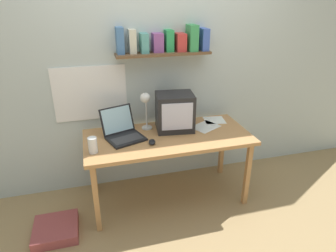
# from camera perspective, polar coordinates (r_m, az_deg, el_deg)

# --- Properties ---
(ground_plane) EXTENTS (12.00, 12.00, 0.00)m
(ground_plane) POSITION_cam_1_polar(r_m,az_deg,el_deg) (3.21, 0.00, -13.32)
(ground_plane) COLOR #9F8357
(back_wall) EXTENTS (5.60, 0.24, 2.60)m
(back_wall) POSITION_cam_1_polar(r_m,az_deg,el_deg) (3.06, -2.35, 11.87)
(back_wall) COLOR silver
(back_wall) RESTS_ON ground_plane
(corner_desk) EXTENTS (1.56, 0.71, 0.71)m
(corner_desk) POSITION_cam_1_polar(r_m,az_deg,el_deg) (2.86, 0.00, -2.95)
(corner_desk) COLOR #B9824C
(corner_desk) RESTS_ON ground_plane
(crt_monitor) EXTENTS (0.39, 0.33, 0.36)m
(crt_monitor) POSITION_cam_1_polar(r_m,az_deg,el_deg) (2.90, 1.29, 2.69)
(crt_monitor) COLOR #232326
(crt_monitor) RESTS_ON corner_desk
(laptop) EXTENTS (0.41, 0.43, 0.26)m
(laptop) POSITION_cam_1_polar(r_m,az_deg,el_deg) (2.82, -8.72, -0.83)
(laptop) COLOR black
(laptop) RESTS_ON corner_desk
(desk_lamp) EXTENTS (0.12, 0.15, 0.39)m
(desk_lamp) POSITION_cam_1_polar(r_m,az_deg,el_deg) (2.85, -4.31, 4.31)
(desk_lamp) COLOR silver
(desk_lamp) RESTS_ON corner_desk
(juice_glass) EXTENTS (0.08, 0.08, 0.14)m
(juice_glass) POSITION_cam_1_polar(r_m,az_deg,el_deg) (2.60, -14.12, -3.69)
(juice_glass) COLOR white
(juice_glass) RESTS_ON corner_desk
(computer_mouse) EXTENTS (0.08, 0.11, 0.03)m
(computer_mouse) POSITION_cam_1_polar(r_m,az_deg,el_deg) (2.69, -3.07, -3.04)
(computer_mouse) COLOR black
(computer_mouse) RESTS_ON corner_desk
(loose_paper_near_monitor) EXTENTS (0.24, 0.23, 0.00)m
(loose_paper_near_monitor) POSITION_cam_1_polar(r_m,az_deg,el_deg) (3.21, 8.83, 1.11)
(loose_paper_near_monitor) COLOR white
(loose_paper_near_monitor) RESTS_ON corner_desk
(open_notebook) EXTENTS (0.33, 0.30, 0.00)m
(open_notebook) POSITION_cam_1_polar(r_m,az_deg,el_deg) (3.04, 7.15, -0.12)
(open_notebook) COLOR silver
(open_notebook) RESTS_ON corner_desk
(floor_cushion) EXTENTS (0.38, 0.38, 0.09)m
(floor_cushion) POSITION_cam_1_polar(r_m,az_deg,el_deg) (2.95, -20.55, -18.01)
(floor_cushion) COLOR #984444
(floor_cushion) RESTS_ON ground_plane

